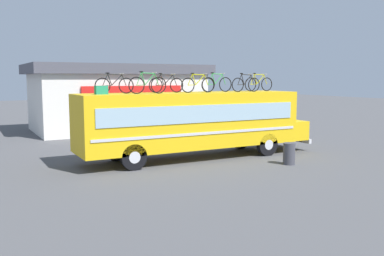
{
  "coord_description": "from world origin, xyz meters",
  "views": [
    {
      "loc": [
        -9.25,
        -17.21,
        3.75
      ],
      "look_at": [
        0.06,
        0.0,
        1.44
      ],
      "focal_mm": 39.41,
      "sensor_mm": 36.0,
      "label": 1
    }
  ],
  "objects_px": {
    "rooftop_bicycle_3": "(166,84)",
    "rooftop_bicycle_6": "(246,84)",
    "luggage_bag_1": "(101,90)",
    "rooftop_bicycle_4": "(198,84)",
    "rooftop_bicycle_2": "(148,84)",
    "rooftop_bicycle_7": "(259,84)",
    "rooftop_bicycle_1": "(114,85)",
    "rooftop_bicycle_5": "(217,84)",
    "trash_bin": "(289,154)",
    "bus": "(195,120)"
  },
  "relations": [
    {
      "from": "rooftop_bicycle_2",
      "to": "rooftop_bicycle_6",
      "type": "xyz_separation_m",
      "value": [
        5.2,
        0.09,
        -0.02
      ]
    },
    {
      "from": "bus",
      "to": "rooftop_bicycle_4",
      "type": "distance_m",
      "value": 1.7
    },
    {
      "from": "rooftop_bicycle_5",
      "to": "rooftop_bicycle_7",
      "type": "xyz_separation_m",
      "value": [
        2.52,
        0.01,
        -0.01
      ]
    },
    {
      "from": "luggage_bag_1",
      "to": "trash_bin",
      "type": "height_order",
      "value": "luggage_bag_1"
    },
    {
      "from": "bus",
      "to": "rooftop_bicycle_7",
      "type": "relative_size",
      "value": 6.77
    },
    {
      "from": "luggage_bag_1",
      "to": "rooftop_bicycle_2",
      "type": "height_order",
      "value": "rooftop_bicycle_2"
    },
    {
      "from": "rooftop_bicycle_2",
      "to": "rooftop_bicycle_1",
      "type": "bearing_deg",
      "value": 151.07
    },
    {
      "from": "rooftop_bicycle_2",
      "to": "rooftop_bicycle_5",
      "type": "xyz_separation_m",
      "value": [
        3.89,
        0.66,
        -0.01
      ]
    },
    {
      "from": "rooftop_bicycle_7",
      "to": "rooftop_bicycle_6",
      "type": "bearing_deg",
      "value": -154.75
    },
    {
      "from": "rooftop_bicycle_5",
      "to": "rooftop_bicycle_2",
      "type": "bearing_deg",
      "value": -170.4
    },
    {
      "from": "rooftop_bicycle_2",
      "to": "rooftop_bicycle_7",
      "type": "distance_m",
      "value": 6.44
    },
    {
      "from": "rooftop_bicycle_2",
      "to": "trash_bin",
      "type": "distance_m",
      "value": 6.85
    },
    {
      "from": "rooftop_bicycle_1",
      "to": "rooftop_bicycle_4",
      "type": "relative_size",
      "value": 0.99
    },
    {
      "from": "rooftop_bicycle_2",
      "to": "rooftop_bicycle_3",
      "type": "relative_size",
      "value": 1.0
    },
    {
      "from": "rooftop_bicycle_1",
      "to": "rooftop_bicycle_6",
      "type": "bearing_deg",
      "value": -5.28
    },
    {
      "from": "luggage_bag_1",
      "to": "trash_bin",
      "type": "relative_size",
      "value": 0.53
    },
    {
      "from": "luggage_bag_1",
      "to": "rooftop_bicycle_5",
      "type": "bearing_deg",
      "value": 3.49
    },
    {
      "from": "luggage_bag_1",
      "to": "rooftop_bicycle_6",
      "type": "relative_size",
      "value": 0.31
    },
    {
      "from": "luggage_bag_1",
      "to": "rooftop_bicycle_7",
      "type": "bearing_deg",
      "value": 2.48
    },
    {
      "from": "rooftop_bicycle_3",
      "to": "rooftop_bicycle_4",
      "type": "distance_m",
      "value": 1.46
    },
    {
      "from": "bus",
      "to": "rooftop_bicycle_7",
      "type": "bearing_deg",
      "value": 3.65
    },
    {
      "from": "rooftop_bicycle_3",
      "to": "rooftop_bicycle_6",
      "type": "height_order",
      "value": "rooftop_bicycle_6"
    },
    {
      "from": "rooftop_bicycle_4",
      "to": "rooftop_bicycle_7",
      "type": "relative_size",
      "value": 1.01
    },
    {
      "from": "rooftop_bicycle_4",
      "to": "trash_bin",
      "type": "bearing_deg",
      "value": -47.63
    },
    {
      "from": "rooftop_bicycle_3",
      "to": "rooftop_bicycle_2",
      "type": "bearing_deg",
      "value": -146.86
    },
    {
      "from": "rooftop_bicycle_1",
      "to": "rooftop_bicycle_5",
      "type": "height_order",
      "value": "rooftop_bicycle_5"
    },
    {
      "from": "rooftop_bicycle_2",
      "to": "rooftop_bicycle_5",
      "type": "relative_size",
      "value": 1.03
    },
    {
      "from": "rooftop_bicycle_4",
      "to": "rooftop_bicycle_6",
      "type": "bearing_deg",
      "value": -3.43
    },
    {
      "from": "luggage_bag_1",
      "to": "bus",
      "type": "bearing_deg",
      "value": 1.45
    },
    {
      "from": "rooftop_bicycle_2",
      "to": "rooftop_bicycle_7",
      "type": "relative_size",
      "value": 1.0
    },
    {
      "from": "bus",
      "to": "rooftop_bicycle_5",
      "type": "relative_size",
      "value": 6.95
    },
    {
      "from": "rooftop_bicycle_1",
      "to": "rooftop_bicycle_7",
      "type": "height_order",
      "value": "rooftop_bicycle_7"
    },
    {
      "from": "rooftop_bicycle_5",
      "to": "trash_bin",
      "type": "distance_m",
      "value": 4.89
    },
    {
      "from": "rooftop_bicycle_4",
      "to": "trash_bin",
      "type": "distance_m",
      "value": 5.17
    },
    {
      "from": "rooftop_bicycle_5",
      "to": "trash_bin",
      "type": "relative_size",
      "value": 1.78
    },
    {
      "from": "luggage_bag_1",
      "to": "rooftop_bicycle_4",
      "type": "height_order",
      "value": "rooftop_bicycle_4"
    },
    {
      "from": "luggage_bag_1",
      "to": "rooftop_bicycle_1",
      "type": "relative_size",
      "value": 0.29
    },
    {
      "from": "rooftop_bicycle_2",
      "to": "rooftop_bicycle_6",
      "type": "bearing_deg",
      "value": 1.02
    },
    {
      "from": "rooftop_bicycle_4",
      "to": "rooftop_bicycle_7",
      "type": "height_order",
      "value": "rooftop_bicycle_7"
    },
    {
      "from": "rooftop_bicycle_3",
      "to": "rooftop_bicycle_6",
      "type": "distance_m",
      "value": 4.0
    },
    {
      "from": "bus",
      "to": "rooftop_bicycle_5",
      "type": "xyz_separation_m",
      "value": [
        1.37,
        0.24,
        1.7
      ]
    },
    {
      "from": "rooftop_bicycle_4",
      "to": "rooftop_bicycle_5",
      "type": "distance_m",
      "value": 1.35
    },
    {
      "from": "rooftop_bicycle_5",
      "to": "rooftop_bicycle_7",
      "type": "relative_size",
      "value": 0.97
    },
    {
      "from": "luggage_bag_1",
      "to": "rooftop_bicycle_5",
      "type": "xyz_separation_m",
      "value": [
        5.82,
        0.36,
        0.21
      ]
    },
    {
      "from": "bus",
      "to": "rooftop_bicycle_2",
      "type": "bearing_deg",
      "value": -170.65
    },
    {
      "from": "bus",
      "to": "rooftop_bicycle_6",
      "type": "xyz_separation_m",
      "value": [
        2.68,
        -0.32,
        1.69
      ]
    },
    {
      "from": "bus",
      "to": "rooftop_bicycle_2",
      "type": "xyz_separation_m",
      "value": [
        -2.52,
        -0.41,
        1.7
      ]
    },
    {
      "from": "rooftop_bicycle_1",
      "to": "rooftop_bicycle_2",
      "type": "relative_size",
      "value": 1.0
    },
    {
      "from": "rooftop_bicycle_3",
      "to": "rooftop_bicycle_5",
      "type": "distance_m",
      "value": 2.63
    },
    {
      "from": "trash_bin",
      "to": "rooftop_bicycle_6",
      "type": "bearing_deg",
      "value": 94.72
    }
  ]
}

